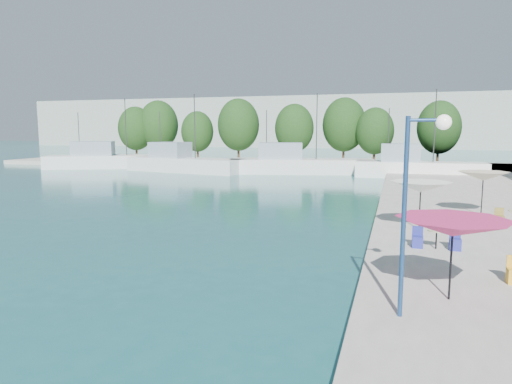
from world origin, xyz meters
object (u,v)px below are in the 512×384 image
(trawler_01, at_px, (110,160))
(umbrella_cream, at_px, (483,176))
(umbrella_white, at_px, (421,187))
(street_lamp, at_px, (419,179))
(trawler_04, at_px, (416,168))
(umbrella_pink, at_px, (453,227))
(trawler_02, at_px, (183,164))
(trawler_03, at_px, (298,165))

(trawler_01, height_order, umbrella_cream, trawler_01)
(umbrella_white, distance_m, street_lamp, 10.92)
(trawler_04, height_order, umbrella_white, trawler_04)
(umbrella_pink, bearing_deg, trawler_01, 133.48)
(trawler_01, distance_m, trawler_04, 41.26)
(trawler_01, bearing_deg, trawler_02, -37.83)
(trawler_01, height_order, trawler_04, same)
(trawler_01, xyz_separation_m, umbrella_white, (40.21, -33.62, 1.59))
(trawler_02, height_order, umbrella_white, trawler_02)
(trawler_02, distance_m, umbrella_cream, 40.39)
(trawler_02, relative_size, street_lamp, 3.29)
(umbrella_pink, distance_m, street_lamp, 2.37)
(trawler_03, height_order, umbrella_cream, trawler_03)
(trawler_02, height_order, trawler_04, same)
(umbrella_white, bearing_deg, umbrella_cream, 55.69)
(umbrella_pink, height_order, street_lamp, street_lamp)
(umbrella_pink, bearing_deg, trawler_04, 89.15)
(umbrella_cream, bearing_deg, umbrella_pink, -102.10)
(umbrella_pink, distance_m, umbrella_cream, 14.63)
(trawler_01, relative_size, trawler_02, 1.12)
(street_lamp, bearing_deg, umbrella_white, 83.50)
(trawler_01, distance_m, street_lamp, 59.61)
(umbrella_white, bearing_deg, trawler_03, 111.11)
(trawler_04, bearing_deg, umbrella_pink, -91.17)
(umbrella_white, bearing_deg, trawler_04, 88.18)
(trawler_02, distance_m, street_lamp, 49.77)
(umbrella_cream, xyz_separation_m, street_lamp, (-4.06, -15.90, 1.31))
(trawler_03, bearing_deg, umbrella_pink, -85.58)
(trawler_03, height_order, trawler_04, same)
(trawler_04, xyz_separation_m, street_lamp, (-1.60, -42.73, 3.02))
(trawler_04, distance_m, umbrella_cream, 26.99)
(trawler_03, relative_size, street_lamp, 3.61)
(trawler_02, relative_size, umbrella_pink, 5.39)
(street_lamp, bearing_deg, trawler_03, 102.15)
(trawler_01, bearing_deg, trawler_04, -28.30)
(trawler_02, height_order, umbrella_cream, trawler_02)
(trawler_01, bearing_deg, umbrella_white, -65.82)
(trawler_01, xyz_separation_m, street_lamp, (39.62, -44.43, 3.02))
(trawler_02, relative_size, trawler_04, 1.18)
(trawler_03, xyz_separation_m, umbrella_cream, (16.27, -28.07, 1.71))
(umbrella_white, xyz_separation_m, umbrella_cream, (3.47, 5.08, 0.12))
(trawler_03, height_order, umbrella_white, trawler_03)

